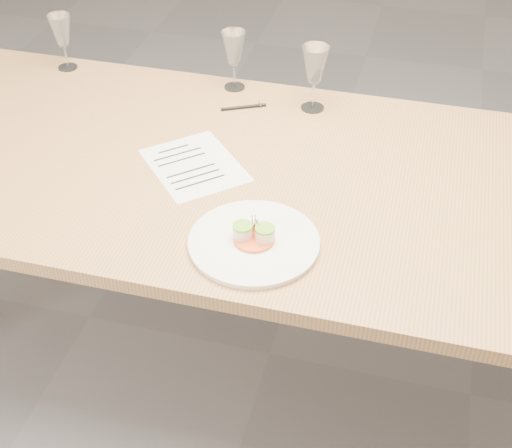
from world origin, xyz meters
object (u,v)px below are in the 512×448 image
(recipe_sheet, at_px, (194,165))
(dining_table, at_px, (273,193))
(wine_glass_1, at_px, (234,49))
(wine_glass_2, at_px, (315,66))
(ballpoint_pen, at_px, (244,107))
(wine_glass_0, at_px, (61,32))
(dinner_plate, at_px, (254,241))

(recipe_sheet, bearing_deg, dining_table, -37.60)
(wine_glass_1, relative_size, wine_glass_2, 0.94)
(dining_table, bearing_deg, wine_glass_1, 118.33)
(recipe_sheet, bearing_deg, ballpoint_pen, 38.99)
(wine_glass_0, xyz_separation_m, wine_glass_1, (0.59, 0.01, 0.00))
(dining_table, bearing_deg, ballpoint_pen, 118.42)
(ballpoint_pen, bearing_deg, wine_glass_1, 91.44)
(dining_table, relative_size, dinner_plate, 7.57)
(dinner_plate, relative_size, wine_glass_2, 1.55)
(dining_table, distance_m, recipe_sheet, 0.23)
(dinner_plate, height_order, wine_glass_1, wine_glass_1)
(ballpoint_pen, relative_size, wine_glass_1, 0.69)
(recipe_sheet, xyz_separation_m, ballpoint_pen, (0.05, 0.34, 0.00))
(wine_glass_1, bearing_deg, wine_glass_2, -13.78)
(dinner_plate, bearing_deg, wine_glass_2, 89.35)
(recipe_sheet, bearing_deg, wine_glass_1, 49.31)
(dining_table, bearing_deg, wine_glass_0, 152.67)
(dinner_plate, relative_size, ballpoint_pen, 2.40)
(recipe_sheet, relative_size, ballpoint_pen, 2.76)
(dinner_plate, bearing_deg, wine_glass_1, 109.57)
(recipe_sheet, height_order, ballpoint_pen, ballpoint_pen)
(wine_glass_0, height_order, wine_glass_2, wine_glass_2)
(wine_glass_0, relative_size, wine_glass_1, 0.98)
(ballpoint_pen, distance_m, wine_glass_0, 0.68)
(dining_table, relative_size, ballpoint_pen, 18.16)
(ballpoint_pen, xyz_separation_m, wine_glass_2, (0.21, 0.06, 0.14))
(dining_table, distance_m, wine_glass_2, 0.43)
(wine_glass_2, bearing_deg, ballpoint_pen, -164.83)
(wine_glass_1, bearing_deg, dinner_plate, -70.43)
(dining_table, relative_size, wine_glass_0, 12.81)
(dinner_plate, height_order, ballpoint_pen, dinner_plate)
(dinner_plate, bearing_deg, wine_glass_0, 139.41)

